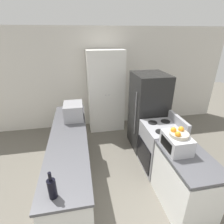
{
  "coord_description": "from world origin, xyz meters",
  "views": [
    {
      "loc": [
        -0.57,
        -1.09,
        2.43
      ],
      "look_at": [
        0.0,
        1.92,
        1.05
      ],
      "focal_mm": 28.0,
      "sensor_mm": 36.0,
      "label": 1
    }
  ],
  "objects_px": {
    "stove": "(160,147)",
    "microwave": "(74,111)",
    "toaster_oven": "(176,143)",
    "fruit_bowl": "(179,133)",
    "pantry_cabinet": "(106,92)",
    "refrigerator": "(148,112)",
    "wine_bottle": "(52,188)"
  },
  "relations": [
    {
      "from": "refrigerator",
      "to": "microwave",
      "type": "xyz_separation_m",
      "value": [
        -1.58,
        -0.15,
        0.22
      ]
    },
    {
      "from": "wine_bottle",
      "to": "fruit_bowl",
      "type": "height_order",
      "value": "fruit_bowl"
    },
    {
      "from": "stove",
      "to": "refrigerator",
      "type": "relative_size",
      "value": 0.63
    },
    {
      "from": "pantry_cabinet",
      "to": "stove",
      "type": "xyz_separation_m",
      "value": [
        0.76,
        -1.78,
        -0.58
      ]
    },
    {
      "from": "pantry_cabinet",
      "to": "fruit_bowl",
      "type": "height_order",
      "value": "pantry_cabinet"
    },
    {
      "from": "microwave",
      "to": "toaster_oven",
      "type": "bearing_deg",
      "value": -42.19
    },
    {
      "from": "pantry_cabinet",
      "to": "fruit_bowl",
      "type": "xyz_separation_m",
      "value": [
        0.62,
        -2.46,
        0.14
      ]
    },
    {
      "from": "pantry_cabinet",
      "to": "microwave",
      "type": "bearing_deg",
      "value": -125.0
    },
    {
      "from": "microwave",
      "to": "toaster_oven",
      "type": "xyz_separation_m",
      "value": [
        1.43,
        -1.3,
        -0.04
      ]
    },
    {
      "from": "pantry_cabinet",
      "to": "stove",
      "type": "height_order",
      "value": "pantry_cabinet"
    },
    {
      "from": "toaster_oven",
      "to": "fruit_bowl",
      "type": "relative_size",
      "value": 1.63
    },
    {
      "from": "stove",
      "to": "toaster_oven",
      "type": "distance_m",
      "value": 0.88
    },
    {
      "from": "stove",
      "to": "microwave",
      "type": "relative_size",
      "value": 2.37
    },
    {
      "from": "refrigerator",
      "to": "microwave",
      "type": "distance_m",
      "value": 1.6
    },
    {
      "from": "stove",
      "to": "fruit_bowl",
      "type": "distance_m",
      "value": 1.0
    },
    {
      "from": "refrigerator",
      "to": "wine_bottle",
      "type": "bearing_deg",
      "value": -132.53
    },
    {
      "from": "refrigerator",
      "to": "toaster_oven",
      "type": "bearing_deg",
      "value": -95.98
    },
    {
      "from": "stove",
      "to": "wine_bottle",
      "type": "distance_m",
      "value": 2.18
    },
    {
      "from": "stove",
      "to": "toaster_oven",
      "type": "bearing_deg",
      "value": -101.55
    },
    {
      "from": "microwave",
      "to": "wine_bottle",
      "type": "height_order",
      "value": "wine_bottle"
    },
    {
      "from": "toaster_oven",
      "to": "wine_bottle",
      "type": "bearing_deg",
      "value": -163.11
    },
    {
      "from": "pantry_cabinet",
      "to": "toaster_oven",
      "type": "xyz_separation_m",
      "value": [
        0.62,
        -2.45,
        -0.02
      ]
    },
    {
      "from": "fruit_bowl",
      "to": "pantry_cabinet",
      "type": "bearing_deg",
      "value": 104.23
    },
    {
      "from": "stove",
      "to": "microwave",
      "type": "xyz_separation_m",
      "value": [
        -1.57,
        0.63,
        0.6
      ]
    },
    {
      "from": "stove",
      "to": "toaster_oven",
      "type": "relative_size",
      "value": 2.51
    },
    {
      "from": "toaster_oven",
      "to": "refrigerator",
      "type": "bearing_deg",
      "value": 84.02
    },
    {
      "from": "microwave",
      "to": "toaster_oven",
      "type": "relative_size",
      "value": 1.06
    },
    {
      "from": "microwave",
      "to": "wine_bottle",
      "type": "relative_size",
      "value": 1.42
    },
    {
      "from": "stove",
      "to": "wine_bottle",
      "type": "xyz_separation_m",
      "value": [
        -1.76,
        -1.16,
        0.56
      ]
    },
    {
      "from": "pantry_cabinet",
      "to": "wine_bottle",
      "type": "height_order",
      "value": "pantry_cabinet"
    },
    {
      "from": "refrigerator",
      "to": "wine_bottle",
      "type": "height_order",
      "value": "refrigerator"
    },
    {
      "from": "wine_bottle",
      "to": "fruit_bowl",
      "type": "relative_size",
      "value": 1.21
    }
  ]
}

